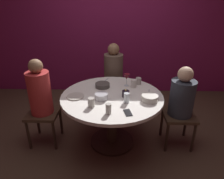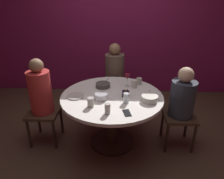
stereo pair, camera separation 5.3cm
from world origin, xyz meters
The scene contains 20 objects.
ground_plane centered at (0.00, 0.00, 0.00)m, with size 8.00×8.00×0.00m, color #4C3828.
back_wall centered at (0.00, 1.77, 1.30)m, with size 6.00×0.10×2.60m, color maroon.
dining_table centered at (0.00, 0.00, 0.57)m, with size 1.29×1.29×0.73m.
seated_diner_left centered at (-0.92, 0.00, 0.73)m, with size 0.40×0.40×1.19m.
seated_diner_back centered at (0.00, 0.90, 0.73)m, with size 0.40×0.40×1.19m.
seated_diner_right centered at (0.88, 0.00, 0.69)m, with size 0.40×0.40×1.11m.
candle_holder centered at (0.17, -0.03, 0.77)m, with size 0.09×0.09×0.10m.
wine_glass centered at (0.19, 0.30, 0.86)m, with size 0.08×0.08×0.18m.
dinner_plate centered at (-0.45, -0.06, 0.74)m, with size 0.22×0.22×0.01m, color beige.
cell_phone centered at (0.18, -0.42, 0.73)m, with size 0.07×0.14×0.01m, color black.
bowl_serving_large centered at (-0.13, -0.11, 0.77)m, with size 0.16×0.16×0.07m, color #B7B7BC.
bowl_salad_center centered at (-0.14, 0.25, 0.76)m, with size 0.20×0.20×0.06m, color #4C4742.
bowl_small_white centered at (0.45, -0.13, 0.76)m, with size 0.20×0.20×0.07m, color beige.
cup_near_candle centered at (-0.03, -0.44, 0.79)m, with size 0.06×0.06×0.12m, color #B2ADA3.
cup_by_left_diner centered at (0.18, -0.18, 0.79)m, with size 0.07×0.07×0.12m, color silver.
cup_by_right_diner centered at (0.36, 0.37, 0.77)m, with size 0.08×0.08×0.09m, color #B2ADA3.
cup_center_front centered at (0.29, 0.26, 0.78)m, with size 0.08×0.08×0.11m, color silver.
cup_far_edge centered at (-0.23, -0.30, 0.78)m, with size 0.07×0.07×0.11m, color #B2ADA3.
fork_near_plate centered at (0.47, 0.09, 0.73)m, with size 0.02×0.18×0.01m, color #B7B7BC.
knife_near_plate centered at (-0.11, 0.48, 0.73)m, with size 0.02×0.18×0.01m, color #B7B7BC.
Camera 2 is at (0.11, -2.32, 1.88)m, focal length 33.00 mm.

